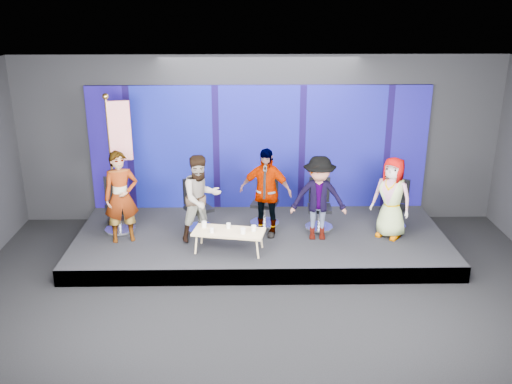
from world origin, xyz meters
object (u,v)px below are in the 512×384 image
panelist_a (121,197)px  panelist_e (392,198)px  panelist_d (319,198)px  mug_b (212,230)px  chair_c (265,208)px  mug_d (243,231)px  chair_b (198,213)px  flag_stand (118,157)px  panelist_c (265,192)px  coffee_table (229,233)px  mug_c (228,226)px  mug_e (254,228)px  mug_a (204,224)px  chair_a (119,213)px  chair_e (394,212)px  panelist_b (201,198)px  chair_d (319,212)px

panelist_a → panelist_e: panelist_a is taller
panelist_d → mug_b: panelist_d is taller
chair_c → mug_d: bearing=-92.1°
chair_b → flag_stand: (-1.52, 0.27, 1.05)m
panelist_c → coffee_table: panelist_c is taller
chair_c → flag_stand: size_ratio=0.40×
panelist_e → mug_c: 3.07m
mug_d → mug_e: same height
panelist_c → mug_e: 0.88m
mug_a → mug_c: size_ratio=1.20×
chair_a → panelist_a: bearing=-85.7°
chair_e → coffee_table: chair_e is taller
chair_c → panelist_c: size_ratio=0.62×
chair_a → panelist_b: panelist_b is taller
mug_b → mug_c: (0.29, 0.21, 0.00)m
panelist_d → flag_stand: 3.91m
chair_d → mug_b: (-2.02, -1.09, 0.10)m
mug_c → flag_stand: 2.61m
chair_b → panelist_b: 0.70m
panelist_d → chair_e: panelist_d is taller
panelist_a → flag_stand: 0.96m
panelist_e → mug_c: bearing=-134.2°
panelist_d → panelist_a: bearing=-176.6°
panelist_b → mug_a: bearing=-109.1°
chair_c → mug_d: (-0.43, -1.36, 0.09)m
panelist_e → mug_d: size_ratio=15.10×
chair_b → coffee_table: size_ratio=0.75×
chair_d → mug_e: 1.65m
flag_stand → panelist_b: bearing=-31.2°
mug_c → panelist_b: bearing=142.3°
chair_d → mug_e: chair_d is taller
mug_c → mug_d: (0.26, -0.26, 0.01)m
chair_a → chair_d: size_ratio=1.07×
chair_c → mug_a: size_ratio=9.72×
chair_a → mug_a: 1.88m
coffee_table → chair_c: bearing=61.0°
panelist_e → coffee_table: (-3.01, -0.59, -0.42)m
panelist_c → chair_d: (1.06, 0.28, -0.52)m
chair_b → panelist_a: bearing=170.7°
coffee_table → panelist_a: bearing=165.6°
chair_a → chair_e: size_ratio=1.11×
chair_b → panelist_c: 1.43m
chair_d → chair_b: bearing=-176.8°
chair_b → coffee_table: bearing=-88.5°
chair_c → mug_e: (-0.24, -1.25, 0.09)m
chair_d → mug_c: size_ratio=11.03×
mug_c → panelist_e: bearing=8.6°
panelist_c → mug_a: panelist_c is taller
panelist_c → flag_stand: 2.92m
chair_b → panelist_d: bearing=-42.4°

